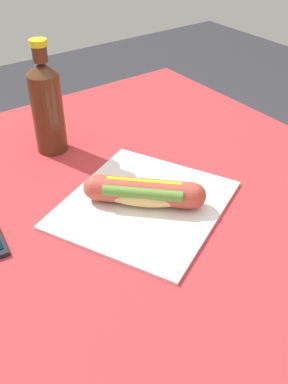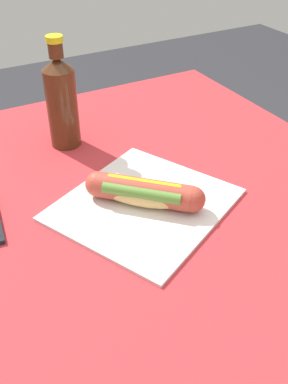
{
  "view_description": "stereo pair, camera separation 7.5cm",
  "coord_description": "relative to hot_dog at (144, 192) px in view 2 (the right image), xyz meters",
  "views": [
    {
      "loc": [
        -0.42,
        0.3,
        1.24
      ],
      "look_at": [
        0.08,
        -0.05,
        0.79
      ],
      "focal_mm": 40.81,
      "sensor_mm": 36.0,
      "label": 1
    },
    {
      "loc": [
        -0.46,
        0.24,
        1.24
      ],
      "look_at": [
        0.08,
        -0.05,
        0.79
      ],
      "focal_mm": 40.81,
      "sensor_mm": 36.0,
      "label": 2
    }
  ],
  "objects": [
    {
      "name": "dining_table",
      "position": [
        -0.08,
        0.05,
        -0.15
      ],
      "size": [
        1.17,
        1.01,
        0.76
      ],
      "color": "brown",
      "rests_on": "ground"
    },
    {
      "name": "paper_wrapper",
      "position": [
        0.0,
        -0.0,
        -0.03
      ],
      "size": [
        0.36,
        0.37,
        0.01
      ],
      "primitive_type": "cube",
      "rotation": [
        0.0,
        0.0,
        0.45
      ],
      "color": "silver",
      "rests_on": "dining_table"
    },
    {
      "name": "hot_dog",
      "position": [
        0.0,
        0.0,
        0.0
      ],
      "size": [
        0.16,
        0.17,
        0.05
      ],
      "color": "#DBB26B",
      "rests_on": "paper_wrapper"
    },
    {
      "name": "soda_bottle",
      "position": [
        0.27,
        0.04,
        0.07
      ],
      "size": [
        0.06,
        0.06,
        0.23
      ],
      "color": "#4C2814",
      "rests_on": "dining_table"
    }
  ]
}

